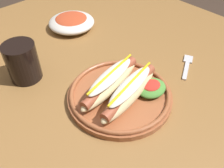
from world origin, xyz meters
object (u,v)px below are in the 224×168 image
at_px(fork, 187,65).
at_px(soda_cup, 23,62).
at_px(side_bowl, 71,22).
at_px(hot_dog_plate, 121,91).

relative_size(fork, soda_cup, 1.05).
bearing_deg(soda_cup, side_bowl, 27.35).
bearing_deg(side_bowl, hot_dog_plate, -107.71).
xyz_separation_m(hot_dog_plate, fork, (0.24, -0.04, -0.02)).
bearing_deg(hot_dog_plate, fork, -10.20).
height_order(hot_dog_plate, soda_cup, soda_cup).
bearing_deg(side_bowl, soda_cup, -152.65).
relative_size(fork, side_bowl, 0.68).
height_order(fork, soda_cup, soda_cup).
xyz_separation_m(soda_cup, side_bowl, (0.26, 0.14, -0.03)).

